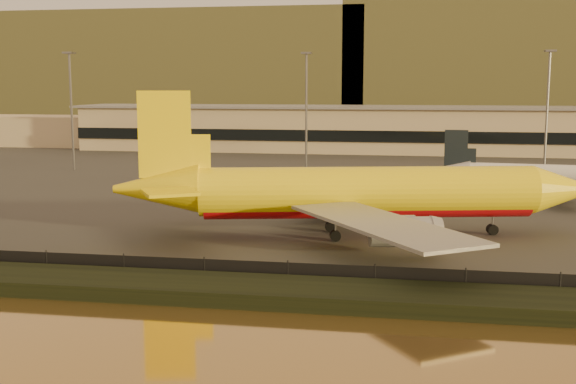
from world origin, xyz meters
name	(u,v)px	position (x,y,z in m)	size (l,w,h in m)	color
ground	(290,255)	(0.00, 0.00, 0.00)	(900.00, 900.00, 0.00)	black
embankment	(258,291)	(0.00, -17.00, 0.70)	(320.00, 7.00, 1.40)	black
tarmac	(357,163)	(0.00, 95.00, 0.10)	(320.00, 220.00, 0.20)	#2D2D2D
perimeter_fence	(267,273)	(0.00, -13.00, 1.30)	(300.00, 0.05, 2.20)	black
terminal_building	(314,129)	(-14.52, 125.55, 6.25)	(202.00, 25.00, 12.60)	#C3B487
apron_light_masts	(423,99)	(15.00, 75.00, 15.70)	(152.20, 12.20, 25.40)	slate
distant_hills	(354,62)	(-20.74, 340.00, 31.39)	(470.00, 160.00, 70.00)	brown
dhl_cargo_jet	(359,193)	(6.78, 10.25, 5.49)	(58.96, 56.75, 17.73)	yellow
white_narrowbody_jet	(545,176)	(35.14, 49.20, 3.40)	(37.37, 36.31, 10.73)	white
gse_vehicle_yellow	(465,206)	(20.91, 30.10, 1.02)	(3.64, 1.64, 1.64)	yellow
gse_vehicle_white	(171,191)	(-26.48, 37.20, 0.98)	(3.45, 1.55, 1.55)	white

